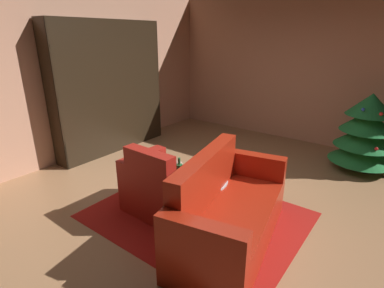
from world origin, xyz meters
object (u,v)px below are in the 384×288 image
armchair_red (165,190)px  decorated_tree (365,132)px  bookshelf_unit (116,90)px  coffee_table (196,181)px  couch_red (227,213)px  book_stack_on_table (199,174)px  bottle_on_table (179,173)px

armchair_red → decorated_tree: decorated_tree is taller
armchair_red → decorated_tree: bearing=59.9°
bookshelf_unit → coffee_table: bookshelf_unit is taller
couch_red → coffee_table: 0.64m
book_stack_on_table → couch_red: bearing=-24.7°
armchair_red → book_stack_on_table: 0.45m
book_stack_on_table → bookshelf_unit: bearing=159.8°
bookshelf_unit → coffee_table: 2.74m
bookshelf_unit → coffee_table: (2.48, -0.93, -0.70)m
bottle_on_table → couch_red: bearing=-4.8°
bookshelf_unit → bottle_on_table: 2.69m
book_stack_on_table → bottle_on_table: (-0.14, -0.19, 0.04)m
bottle_on_table → decorated_tree: size_ratio=0.25×
book_stack_on_table → decorated_tree: decorated_tree is taller
armchair_red → book_stack_on_table: bearing=37.0°
bookshelf_unit → armchair_red: 2.63m
armchair_red → coffee_table: (0.27, 0.25, 0.09)m
armchair_red → bottle_on_table: (0.18, 0.05, 0.25)m
couch_red → coffee_table: size_ratio=2.35×
bookshelf_unit → couch_red: bearing=-21.0°
coffee_table → couch_red: bearing=-22.9°
coffee_table → bottle_on_table: size_ratio=2.55×
decorated_tree → bookshelf_unit: bearing=-156.8°
coffee_table → bottle_on_table: (-0.09, -0.19, 0.16)m
coffee_table → book_stack_on_table: size_ratio=3.38×
coffee_table → decorated_tree: 2.92m
book_stack_on_table → decorated_tree: size_ratio=0.19×
armchair_red → book_stack_on_table: size_ratio=4.33×
bookshelf_unit → decorated_tree: 4.21m
decorated_tree → book_stack_on_table: bearing=-117.0°
bookshelf_unit → bottle_on_table: (2.39, -1.12, -0.54)m
couch_red → bottle_on_table: size_ratio=5.99×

